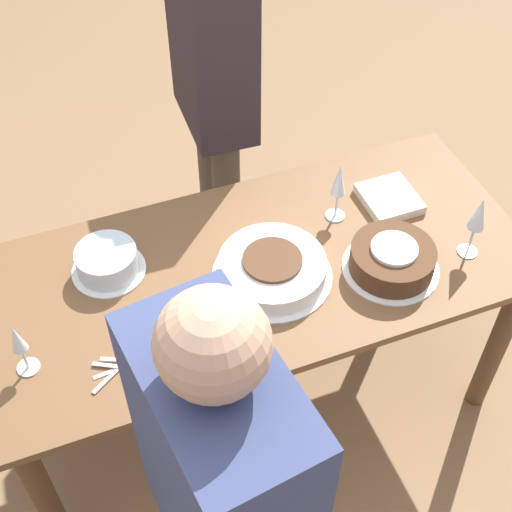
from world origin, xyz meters
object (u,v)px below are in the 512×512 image
wine_glass_far (339,183)px  cake_front_chocolate (392,259)px  person_watching (213,77)px  cake_back_decorated (107,262)px  cake_center_white (272,268)px  wine_glass_near (479,216)px  person_cutting (225,501)px  wine_glass_extra (18,342)px

wine_glass_far → cake_front_chocolate: bearing=-77.4°
wine_glass_far → person_watching: bearing=108.6°
cake_back_decorated → person_watching: (0.54, 0.58, 0.16)m
cake_center_white → wine_glass_near: (0.61, -0.13, 0.12)m
cake_back_decorated → person_cutting: person_cutting is taller
cake_center_white → wine_glass_extra: bearing=-174.6°
cake_center_white → wine_glass_far: size_ratio=1.68×
wine_glass_near → person_watching: size_ratio=0.14×
cake_center_white → cake_front_chocolate: cake_front_chocolate is taller
wine_glass_far → wine_glass_extra: size_ratio=1.19×
wine_glass_extra → person_cutting: person_cutting is taller
cake_front_chocolate → person_watching: 0.94m
cake_back_decorated → person_watching: bearing=47.0°
cake_center_white → person_watching: size_ratio=0.23×
wine_glass_extra → wine_glass_near: bearing=-2.4°
cake_center_white → wine_glass_far: 0.35m
wine_glass_near → wine_glass_extra: bearing=177.6°
wine_glass_extra → person_watching: person_watching is taller
cake_center_white → person_cutting: person_cutting is taller
person_cutting → wine_glass_extra: bearing=21.2°
wine_glass_near → person_cutting: (-1.00, -0.58, 0.07)m
cake_front_chocolate → wine_glass_far: (-0.06, 0.27, 0.10)m
cake_front_chocolate → wine_glass_far: wine_glass_far is taller
wine_glass_near → wine_glass_extra: size_ratio=1.24×
cake_center_white → person_watching: person_watching is taller
cake_center_white → wine_glass_far: bearing=29.9°
person_cutting → cake_back_decorated: bearing=-3.3°
cake_back_decorated → wine_glass_near: wine_glass_near is taller
cake_back_decorated → cake_center_white: bearing=-23.4°
wine_glass_far → person_cutting: 1.12m
cake_front_chocolate → wine_glass_near: size_ratio=1.31×
cake_back_decorated → person_watching: size_ratio=0.14×
cake_center_white → cake_back_decorated: bearing=156.6°
wine_glass_extra → cake_center_white: bearing=5.4°
cake_front_chocolate → cake_back_decorated: 0.86m
person_cutting → person_watching: (0.48, 1.49, -0.02)m
wine_glass_extra → person_watching: 1.19m
wine_glass_near → person_watching: bearing=120.0°
cake_center_white → wine_glass_extra: size_ratio=2.01×
cake_center_white → cake_front_chocolate: (0.35, -0.10, 0.01)m
person_watching → wine_glass_near: bearing=32.2°
cake_center_white → wine_glass_far: (0.29, 0.17, 0.11)m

